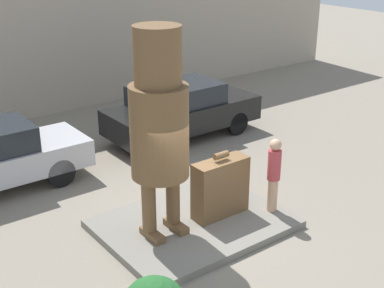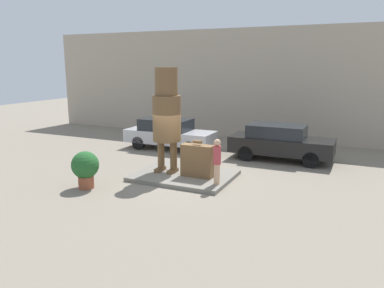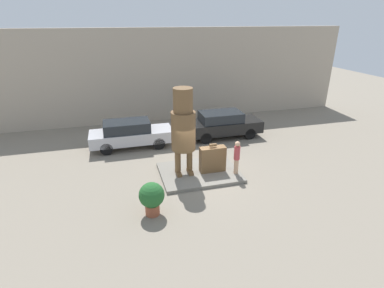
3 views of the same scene
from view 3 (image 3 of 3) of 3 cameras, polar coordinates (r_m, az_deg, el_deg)
name	(u,v)px [view 3 (image 3 of 3)]	position (r m, az deg, el deg)	size (l,w,h in m)	color
ground_plane	(199,174)	(14.81, 1.41, -5.72)	(60.00, 60.00, 0.00)	gray
pedestal	(199,172)	(14.77, 1.41, -5.45)	(3.79, 2.90, 0.16)	slate
building_backdrop	(164,75)	(22.19, -5.37, 12.87)	(28.00, 0.60, 6.50)	tan
statue_figure	(183,125)	(13.60, -1.68, 3.54)	(1.12, 1.12, 4.15)	brown
giant_suitcase	(213,159)	(14.51, 3.93, -2.87)	(1.25, 0.45, 1.44)	brown
tourist	(237,156)	(14.28, 8.53, -2.31)	(0.28, 0.28, 1.66)	tan
parked_car_silver	(130,133)	(17.83, -11.67, 1.97)	(4.76, 1.71, 1.62)	#B7B7BC
parked_car_black	(223,124)	(19.09, 5.93, 3.84)	(4.69, 1.80, 1.67)	black
planter_pot	(152,197)	(11.71, -7.68, -9.94)	(0.99, 0.99, 1.36)	brown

